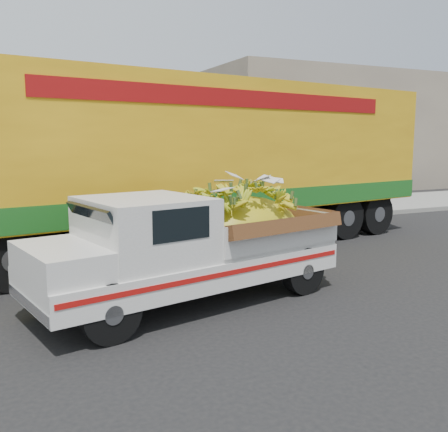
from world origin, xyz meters
name	(u,v)px	position (x,y,z in m)	size (l,w,h in m)	color
ground	(198,295)	(0.00, 0.00, 0.00)	(100.00, 100.00, 0.00)	black
curb	(118,233)	(0.00, 5.70, 0.07)	(60.00, 0.25, 0.15)	gray
sidewalk	(102,222)	(0.00, 7.80, 0.07)	(60.00, 4.00, 0.14)	gray
building_right	(337,132)	(14.00, 14.70, 3.00)	(14.00, 6.00, 6.00)	gray
pickup_truck	(209,242)	(0.11, -0.20, 0.91)	(5.08, 2.74, 1.69)	black
semi_trailer	(209,157)	(1.60, 3.26, 2.12)	(12.07, 4.45, 3.80)	black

